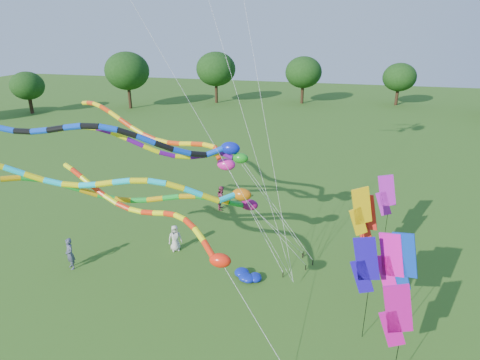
% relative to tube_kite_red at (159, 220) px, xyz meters
% --- Properties ---
extents(ground, '(160.00, 160.00, 0.00)m').
position_rel_tube_kite_red_xyz_m(ground, '(3.02, -1.38, -4.22)').
color(ground, '#275115').
rests_on(ground, ground).
extents(tree_ring, '(116.43, 117.96, 9.71)m').
position_rel_tube_kite_red_xyz_m(tree_ring, '(6.12, 2.94, 1.35)').
color(tree_ring, '#382314').
rests_on(tree_ring, ground).
extents(tube_kite_red, '(11.60, 4.70, 6.13)m').
position_rel_tube_kite_red_xyz_m(tube_kite_red, '(0.00, 0.00, 0.00)').
color(tube_kite_red, black).
rests_on(tube_kite_red, ground).
extents(tube_kite_orange, '(14.37, 5.97, 7.98)m').
position_rel_tube_kite_red_xyz_m(tube_kite_orange, '(-2.53, 6.49, 1.75)').
color(tube_kite_orange, black).
rests_on(tube_kite_orange, ground).
extents(tube_kite_purple, '(13.75, 2.62, 8.06)m').
position_rel_tube_kite_red_xyz_m(tube_kite_purple, '(-1.29, 3.32, 2.20)').
color(tube_kite_purple, black).
rests_on(tube_kite_purple, ground).
extents(tube_kite_blue, '(14.38, 5.16, 8.45)m').
position_rel_tube_kite_red_xyz_m(tube_kite_blue, '(-1.87, 2.55, 2.68)').
color(tube_kite_blue, black).
rests_on(tube_kite_blue, ground).
extents(tube_kite_cyan, '(13.38, 5.12, 7.04)m').
position_rel_tube_kite_red_xyz_m(tube_kite_cyan, '(-0.93, 1.43, 0.86)').
color(tube_kite_cyan, black).
rests_on(tube_kite_cyan, ground).
extents(tube_kite_green, '(12.88, 5.68, 6.19)m').
position_rel_tube_kite_red_xyz_m(tube_kite_green, '(-0.91, 2.61, -0.14)').
color(tube_kite_green, black).
rests_on(tube_kite_green, ground).
extents(banner_pole_magenta_a, '(1.16, 0.24, 4.36)m').
position_rel_tube_kite_red_xyz_m(banner_pole_magenta_a, '(9.37, -2.36, -1.12)').
color(banner_pole_magenta_a, black).
rests_on(banner_pole_magenta_a, ground).
extents(banner_pole_violet, '(1.16, 0.09, 4.33)m').
position_rel_tube_kite_red_xyz_m(banner_pole_violet, '(9.81, 8.05, -1.15)').
color(banner_pole_violet, black).
rests_on(banner_pole_violet, ground).
extents(banner_pole_blue_a, '(1.16, 0.11, 4.62)m').
position_rel_tube_kite_red_xyz_m(banner_pole_blue_a, '(8.44, 0.03, -0.87)').
color(banner_pole_blue_a, black).
rests_on(banner_pole_blue_a, ground).
extents(banner_pole_magenta_b, '(1.12, 0.45, 4.60)m').
position_rel_tube_kite_red_xyz_m(banner_pole_magenta_b, '(9.39, 0.61, -0.88)').
color(banner_pole_magenta_b, black).
rests_on(banner_pole_magenta_b, ground).
extents(banner_pole_blue_b, '(1.11, 0.49, 4.73)m').
position_rel_tube_kite_red_xyz_m(banner_pole_blue_b, '(9.83, 0.49, -0.75)').
color(banner_pole_blue_b, black).
rests_on(banner_pole_blue_b, ground).
extents(banner_pole_red, '(1.14, 0.40, 4.38)m').
position_rel_tube_kite_red_xyz_m(banner_pole_red, '(8.64, 4.77, -1.11)').
color(banner_pole_red, black).
rests_on(banner_pole_red, ground).
extents(banner_pole_orange, '(1.12, 0.48, 5.12)m').
position_rel_tube_kite_red_xyz_m(banner_pole_orange, '(8.30, 3.80, -0.38)').
color(banner_pole_orange, black).
rests_on(banner_pole_orange, ground).
extents(blue_nylon_heap, '(1.48, 1.15, 0.41)m').
position_rel_tube_kite_red_xyz_m(blue_nylon_heap, '(3.21, 2.40, -4.04)').
color(blue_nylon_heap, '#0C20A4').
rests_on(blue_nylon_heap, ground).
extents(person_a, '(0.89, 0.81, 1.53)m').
position_rel_tube_kite_red_xyz_m(person_a, '(-1.38, 4.42, -3.46)').
color(person_a, beige).
rests_on(person_a, ground).
extents(person_b, '(0.75, 0.68, 1.72)m').
position_rel_tube_kite_red_xyz_m(person_b, '(-5.92, 1.37, -3.36)').
color(person_b, '#464962').
rests_on(person_b, ground).
extents(person_c, '(0.77, 0.91, 1.67)m').
position_rel_tube_kite_red_xyz_m(person_c, '(-0.46, 10.34, -3.39)').
color(person_c, '#8C334D').
rests_on(person_c, ground).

